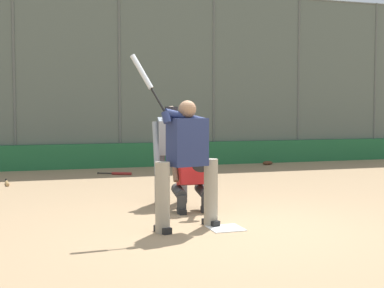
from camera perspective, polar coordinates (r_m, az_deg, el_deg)
name	(u,v)px	position (r m, az deg, el deg)	size (l,w,h in m)	color
ground_plane	(226,229)	(7.06, 3.60, -9.01)	(160.00, 160.00, 0.00)	#9E7F5B
home_plate_marker	(226,228)	(7.06, 3.60, -8.96)	(0.43, 0.43, 0.01)	white
backstop_fence	(119,74)	(14.64, -7.75, 7.46)	(21.67, 0.08, 4.89)	#515651
padding_wall	(121,155)	(14.55, -7.61, -1.22)	(21.16, 0.18, 0.65)	#236638
bleachers_beyond	(72,144)	(16.98, -12.68, -0.05)	(15.12, 2.50, 1.48)	slate
batter_at_plate	(187,159)	(6.89, -0.58, -1.63)	(1.15, 0.56, 2.26)	gray
catcher_behind_plate	(192,175)	(8.13, -0.04, -3.30)	(0.58, 0.69, 1.09)	#333333
umpire_home	(171,151)	(8.85, -2.22, -0.79)	(0.65, 0.45, 1.61)	#4C4C51
spare_bat_near_backstop	(7,183)	(11.78, -19.13, -3.95)	(0.12, 0.89, 0.07)	black
spare_bat_by_padding	(119,173)	(12.92, -7.79, -3.13)	(0.78, 0.42, 0.07)	black
fielding_glove_on_dirt	(267,163)	(15.29, 8.05, -2.01)	(0.30, 0.23, 0.11)	#56331E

